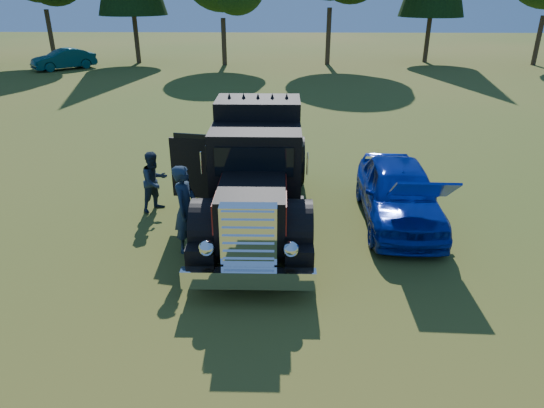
{
  "coord_description": "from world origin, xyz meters",
  "views": [
    {
      "loc": [
        0.54,
        -9.27,
        5.46
      ],
      "look_at": [
        0.33,
        0.52,
        1.09
      ],
      "focal_mm": 32.0,
      "sensor_mm": 36.0,
      "label": 1
    }
  ],
  "objects": [
    {
      "name": "ground",
      "position": [
        0.0,
        0.0,
        0.0
      ],
      "size": [
        120.0,
        120.0,
        0.0
      ],
      "primitive_type": "plane",
      "color": "#34591A",
      "rests_on": "ground"
    },
    {
      "name": "diamond_t_truck",
      "position": [
        -0.07,
        1.66,
        1.28
      ],
      "size": [
        3.37,
        7.16,
        3.0
      ],
      "color": "black",
      "rests_on": "ground"
    },
    {
      "name": "hotrod_coupe",
      "position": [
        3.48,
        2.01,
        0.77
      ],
      "size": [
        1.97,
        4.57,
        1.89
      ],
      "color": "#1908B5",
      "rests_on": "ground"
    },
    {
      "name": "spectator_near",
      "position": [
        -1.58,
        0.39,
        1.01
      ],
      "size": [
        0.61,
        0.81,
        2.02
      ],
      "primitive_type": "imported",
      "rotation": [
        0.0,
        0.0,
        1.38
      ],
      "color": "#1C2543",
      "rests_on": "ground"
    },
    {
      "name": "spectator_far",
      "position": [
        -2.81,
        2.54,
        0.81
      ],
      "size": [
        0.97,
        1.0,
        1.62
      ],
      "primitive_type": "imported",
      "rotation": [
        0.0,
        0.0,
        0.91
      ],
      "color": "navy",
      "rests_on": "ground"
    },
    {
      "name": "distant_teal_car",
      "position": [
        -15.49,
        26.98,
        0.72
      ],
      "size": [
        4.3,
        4.06,
        1.45
      ],
      "primitive_type": "imported",
      "rotation": [
        0.0,
        0.0,
        -0.85
      ],
      "color": "#0B4143",
      "rests_on": "ground"
    }
  ]
}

